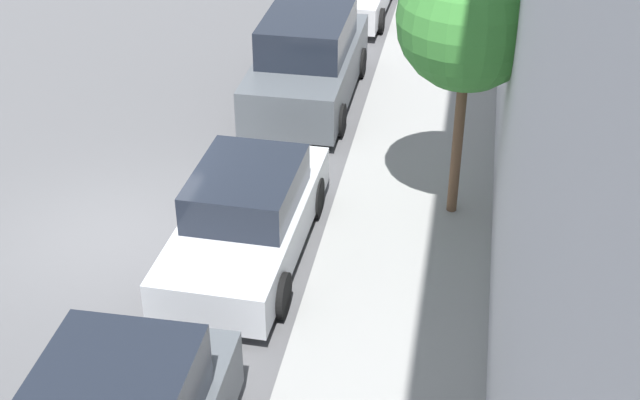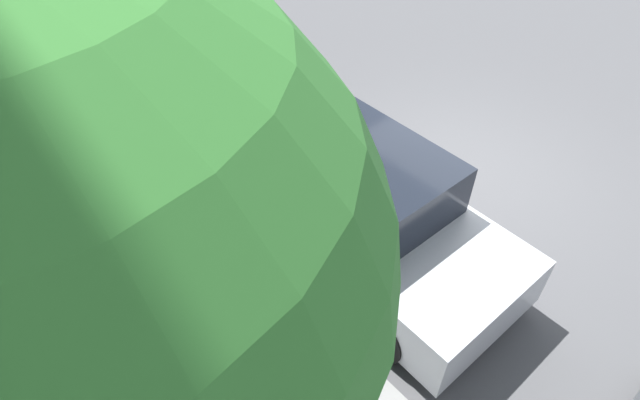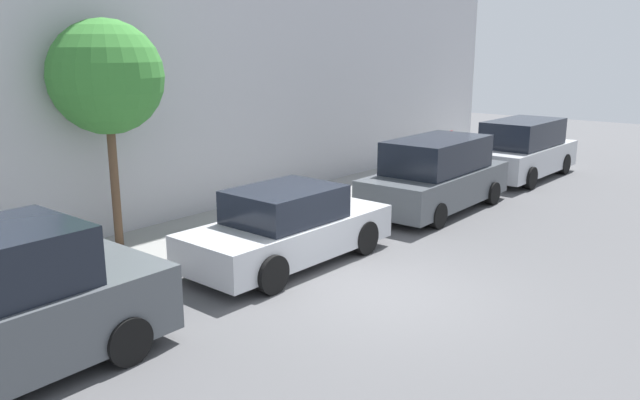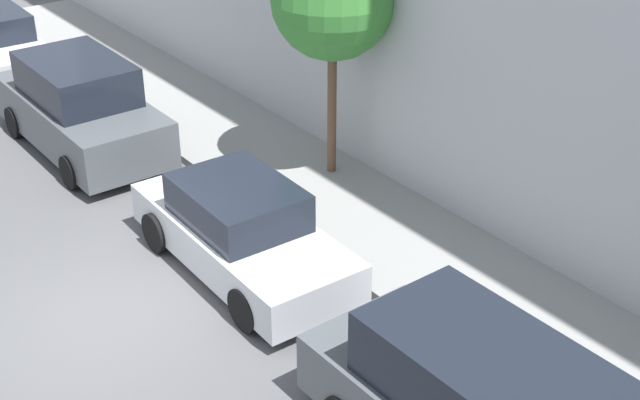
# 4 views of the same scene
# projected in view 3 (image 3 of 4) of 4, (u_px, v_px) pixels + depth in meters

# --- Properties ---
(ground_plane) EXTENTS (60.00, 60.00, 0.00)m
(ground_plane) POSITION_uv_depth(u_px,v_px,m) (383.00, 293.00, 10.87)
(ground_plane) COLOR #515154
(sidewalk) EXTENTS (2.77, 32.00, 0.15)m
(sidewalk) POSITION_uv_depth(u_px,v_px,m) (200.00, 237.00, 13.86)
(sidewalk) COLOR gray
(sidewalk) RESTS_ON ground_plane
(parked_minivan_nearest) EXTENTS (2.02, 4.94, 1.90)m
(parked_minivan_nearest) POSITION_uv_depth(u_px,v_px,m) (522.00, 150.00, 20.41)
(parked_minivan_nearest) COLOR #B7BABF
(parked_minivan_nearest) RESTS_ON ground_plane
(parked_minivan_second) EXTENTS (2.02, 4.92, 1.90)m
(parked_minivan_second) POSITION_uv_depth(u_px,v_px,m) (436.00, 176.00, 16.29)
(parked_minivan_second) COLOR #4C5156
(parked_minivan_second) RESTS_ON ground_plane
(parked_sedan_third) EXTENTS (1.92, 4.54, 1.54)m
(parked_sedan_third) POSITION_uv_depth(u_px,v_px,m) (288.00, 228.00, 12.26)
(parked_sedan_third) COLOR #B7BABF
(parked_sedan_third) RESTS_ON ground_plane
(parking_meter_near) EXTENTS (0.11, 0.15, 1.40)m
(parking_meter_near) POSITION_uv_depth(u_px,v_px,m) (451.00, 147.00, 20.45)
(parking_meter_near) COLOR #ADADB2
(parking_meter_near) RESTS_ON sidewalk
(street_tree) EXTENTS (2.26, 2.26, 4.59)m
(street_tree) POSITION_uv_depth(u_px,v_px,m) (106.00, 78.00, 12.25)
(street_tree) COLOR brown
(street_tree) RESTS_ON sidewalk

